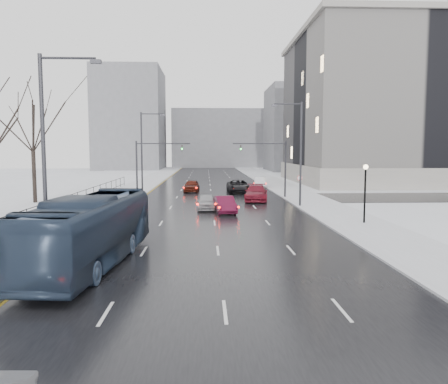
{
  "coord_description": "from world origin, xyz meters",
  "views": [
    {
      "loc": [
        -0.62,
        -1.3,
        5.5
      ],
      "look_at": [
        0.65,
        29.67,
        2.5
      ],
      "focal_mm": 35.0,
      "sensor_mm": 36.0,
      "label": 1
    }
  ],
  "objects": [
    {
      "name": "sedan_center_near",
      "position": [
        -0.61,
        38.45,
        0.75
      ],
      "size": [
        1.73,
        4.2,
        1.43
      ],
      "primitive_type": "imported",
      "rotation": [
        0.0,
        0.0,
        0.01
      ],
      "color": "#9D9DA2",
      "rests_on": "road"
    },
    {
      "name": "sedan_right_near",
      "position": [
        0.99,
        36.29,
        0.77
      ],
      "size": [
        2.06,
        4.56,
        1.45
      ],
      "primitive_type": "imported",
      "rotation": [
        0.0,
        0.0,
        0.12
      ],
      "color": "#530E27",
      "rests_on": "road"
    },
    {
      "name": "cross_road",
      "position": [
        0.0,
        48.0,
        0.02
      ],
      "size": [
        130.0,
        10.0,
        0.04
      ],
      "primitive_type": "cube",
      "color": "black",
      "rests_on": "ground"
    },
    {
      "name": "tree_park_e",
      "position": [
        -18.2,
        44.0,
        0.0
      ],
      "size": [
        9.45,
        9.45,
        13.5
      ],
      "primitive_type": null,
      "color": "black",
      "rests_on": "ground"
    },
    {
      "name": "no_uturn_sign",
      "position": [
        9.2,
        44.0,
        2.3
      ],
      "size": [
        0.6,
        0.06,
        2.7
      ],
      "color": "#2D2D33",
      "rests_on": "sidewalk_right"
    },
    {
      "name": "sidewalk_left",
      "position": [
        -10.5,
        60.0,
        0.08
      ],
      "size": [
        5.0,
        150.0,
        0.16
      ],
      "primitive_type": "cube",
      "color": "silver",
      "rests_on": "ground"
    },
    {
      "name": "road",
      "position": [
        0.0,
        60.0,
        0.02
      ],
      "size": [
        16.0,
        150.0,
        0.04
      ],
      "primitive_type": "cube",
      "color": "black",
      "rests_on": "ground"
    },
    {
      "name": "sedan_center_far",
      "position": [
        -2.51,
        55.42,
        0.84
      ],
      "size": [
        2.15,
        4.79,
        1.6
      ],
      "primitive_type": "imported",
      "rotation": [
        0.0,
        0.0,
        -0.06
      ],
      "color": "#4A150C",
      "rests_on": "road"
    },
    {
      "name": "bldg_far_center",
      "position": [
        4.0,
        140.0,
        9.0
      ],
      "size": [
        30.0,
        18.0,
        18.0
      ],
      "primitive_type": "cube",
      "color": "slate",
      "rests_on": "ground"
    },
    {
      "name": "civic_building",
      "position": [
        35.0,
        72.0,
        11.21
      ],
      "size": [
        41.0,
        31.0,
        24.8
      ],
      "color": "gray",
      "rests_on": "ground"
    },
    {
      "name": "park_strip",
      "position": [
        -20.0,
        60.0,
        0.06
      ],
      "size": [
        14.0,
        150.0,
        0.12
      ],
      "primitive_type": "cube",
      "color": "white",
      "rests_on": "ground"
    },
    {
      "name": "streetlight_r_mid",
      "position": [
        8.17,
        40.0,
        5.62
      ],
      "size": [
        2.95,
        0.25,
        10.0
      ],
      "color": "#2D2D33",
      "rests_on": "ground"
    },
    {
      "name": "iron_fence",
      "position": [
        -13.0,
        30.0,
        0.91
      ],
      "size": [
        0.06,
        70.0,
        1.3
      ],
      "color": "black",
      "rests_on": "sidewalk_left"
    },
    {
      "name": "bldg_far_left",
      "position": [
        -22.0,
        125.0,
        14.0
      ],
      "size": [
        18.0,
        22.0,
        28.0
      ],
      "primitive_type": "cube",
      "color": "slate",
      "rests_on": "ground"
    },
    {
      "name": "bus",
      "position": [
        -6.07,
        19.29,
        1.71
      ],
      "size": [
        3.91,
        12.18,
        3.33
      ],
      "primitive_type": "imported",
      "rotation": [
        0.0,
        0.0,
        -0.09
      ],
      "color": "#253348",
      "rests_on": "road"
    },
    {
      "name": "sedan_right_far",
      "position": [
        4.75,
        45.1,
        0.88
      ],
      "size": [
        3.12,
        6.08,
        1.69
      ],
      "primitive_type": "imported",
      "rotation": [
        0.0,
        0.0,
        -0.13
      ],
      "color": "maroon",
      "rests_on": "road"
    },
    {
      "name": "sedan_right_cross",
      "position": [
        3.5,
        53.84,
        0.87
      ],
      "size": [
        2.92,
        6.03,
        1.65
      ],
      "primitive_type": "imported",
      "rotation": [
        0.0,
        0.0,
        0.03
      ],
      "color": "black",
      "rests_on": "road"
    },
    {
      "name": "sidewalk_right",
      "position": [
        10.5,
        60.0,
        0.08
      ],
      "size": [
        5.0,
        150.0,
        0.16
      ],
      "primitive_type": "cube",
      "color": "silver",
      "rests_on": "ground"
    },
    {
      "name": "mast_signal_right",
      "position": [
        7.33,
        48.0,
        4.11
      ],
      "size": [
        6.1,
        0.33,
        6.5
      ],
      "color": "#2D2D33",
      "rests_on": "ground"
    },
    {
      "name": "lamppost_r_mid",
      "position": [
        11.0,
        30.0,
        2.94
      ],
      "size": [
        0.36,
        0.36,
        4.28
      ],
      "color": "black",
      "rests_on": "sidewalk_right"
    },
    {
      "name": "bldg_far_right",
      "position": [
        28.0,
        115.0,
        11.0
      ],
      "size": [
        24.0,
        20.0,
        22.0
      ],
      "primitive_type": "cube",
      "color": "slate",
      "rests_on": "ground"
    },
    {
      "name": "sedan_right_distant",
      "position": [
        7.2,
        61.66,
        0.79
      ],
      "size": [
        2.05,
        4.69,
        1.5
      ],
      "primitive_type": "imported",
      "rotation": [
        0.0,
        0.0,
        -0.1
      ],
      "color": "white",
      "rests_on": "road"
    },
    {
      "name": "streetlight_l_far",
      "position": [
        -8.17,
        52.0,
        5.62
      ],
      "size": [
        2.95,
        0.25,
        10.0
      ],
      "color": "#2D2D33",
      "rests_on": "ground"
    },
    {
      "name": "mast_signal_left",
      "position": [
        -7.33,
        48.0,
        4.11
      ],
      "size": [
        6.1,
        0.33,
        6.5
      ],
      "color": "#2D2D33",
      "rests_on": "ground"
    },
    {
      "name": "streetlight_l_near",
      "position": [
        -8.17,
        20.0,
        5.62
      ],
      "size": [
        2.95,
        0.25,
        10.0
      ],
      "color": "#2D2D33",
      "rests_on": "ground"
    }
  ]
}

